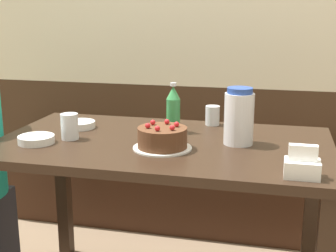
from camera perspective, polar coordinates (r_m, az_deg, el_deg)
name	(u,v)px	position (r m, az deg, el deg)	size (l,w,h in m)	color
back_wall	(206,11)	(2.82, 4.71, 13.76)	(4.80, 0.04, 2.50)	#3D2819
bench_seat	(197,190)	(2.81, 3.58, -7.75)	(2.39, 0.38, 0.44)	#381E11
dining_table	(163,165)	(1.89, -0.64, -4.83)	(1.32, 0.76, 0.75)	black
birthday_cake	(162,138)	(1.75, -0.70, -1.50)	(0.22, 0.22, 0.10)	white
water_pitcher	(239,117)	(1.82, 8.64, 1.11)	(0.11, 0.11, 0.22)	white
soju_bottle	(173,109)	(1.98, 0.65, 2.11)	(0.06, 0.06, 0.21)	#388E4C
napkin_holder	(302,166)	(1.52, 16.04, -4.65)	(0.11, 0.08, 0.11)	white
bowl_soup_white	(80,125)	(2.10, -10.73, 0.17)	(0.14, 0.14, 0.03)	white
bowl_rice_small	(36,139)	(1.90, -15.76, -1.59)	(0.14, 0.14, 0.03)	white
glass_water_tall	(212,115)	(2.12, 5.45, 1.29)	(0.06, 0.06, 0.09)	silver
glass_tumbler_short	(70,126)	(1.92, -11.91, -0.06)	(0.07, 0.07, 0.10)	silver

